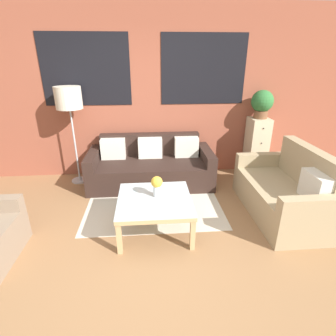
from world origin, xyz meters
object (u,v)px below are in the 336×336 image
object	(u,v)px
couch_dark	(151,167)
flower_vase	(157,185)
drawer_cabinet	(256,147)
settee_vintage	(285,193)
coffee_table	(155,203)
potted_plant	(262,103)
floor_lamp	(69,101)

from	to	relation	value
couch_dark	flower_vase	distance (m)	1.33
drawer_cabinet	couch_dark	bearing A→B (deg)	-173.42
settee_vintage	drawer_cabinet	world-z (taller)	drawer_cabinet
flower_vase	coffee_table	bearing A→B (deg)	-118.66
settee_vintage	coffee_table	size ratio (longest dim) A/B	1.75
settee_vintage	potted_plant	bearing A→B (deg)	85.38
couch_dark	drawer_cabinet	size ratio (longest dim) A/B	1.96
settee_vintage	flower_vase	world-z (taller)	settee_vintage
coffee_table	flower_vase	size ratio (longest dim) A/B	3.39
potted_plant	flower_vase	distance (m)	2.48
coffee_table	drawer_cabinet	bearing A→B (deg)	40.14
settee_vintage	potted_plant	size ratio (longest dim) A/B	3.25
couch_dark	settee_vintage	size ratio (longest dim) A/B	1.33
drawer_cabinet	flower_vase	world-z (taller)	drawer_cabinet
flower_vase	couch_dark	bearing A→B (deg)	92.29
drawer_cabinet	settee_vintage	bearing A→B (deg)	-94.62
couch_dark	drawer_cabinet	distance (m)	1.91
couch_dark	flower_vase	xyz separation A→B (m)	(0.05, -1.30, 0.30)
coffee_table	flower_vase	bearing A→B (deg)	61.34
settee_vintage	potted_plant	distance (m)	1.66
drawer_cabinet	potted_plant	world-z (taller)	potted_plant
potted_plant	flower_vase	xyz separation A→B (m)	(-1.83, -1.52, -0.70)
floor_lamp	potted_plant	world-z (taller)	floor_lamp
couch_dark	settee_vintage	bearing A→B (deg)	-32.29
settee_vintage	flower_vase	distance (m)	1.76
floor_lamp	potted_plant	size ratio (longest dim) A/B	3.38
settee_vintage	couch_dark	bearing A→B (deg)	147.71
floor_lamp	flower_vase	size ratio (longest dim) A/B	6.15
floor_lamp	potted_plant	bearing A→B (deg)	1.14
floor_lamp	flower_vase	xyz separation A→B (m)	(1.29, -1.45, -0.77)
coffee_table	potted_plant	size ratio (longest dim) A/B	1.86
settee_vintage	drawer_cabinet	size ratio (longest dim) A/B	1.48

